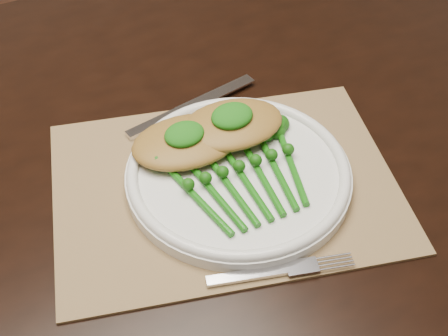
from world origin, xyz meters
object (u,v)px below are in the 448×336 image
dinner_plate (238,173)px  broccolini_bundle (246,182)px  dining_table (143,305)px  chicken_fillet_left (186,142)px  placemat (225,185)px

dinner_plate → broccolini_bundle: 0.03m
dinner_plate → broccolini_bundle: (-0.00, -0.02, 0.01)m
dining_table → broccolini_bundle: bearing=-50.9°
chicken_fillet_left → broccolini_bundle: size_ratio=0.77×
placemat → broccolini_bundle: (0.01, -0.03, 0.02)m
chicken_fillet_left → dining_table: bearing=151.1°
placemat → dinner_plate: bearing=8.8°
placemat → broccolini_bundle: 0.04m
broccolini_bundle → placemat: bearing=121.9°
dining_table → dinner_plate: bearing=-45.1°
placemat → broccolini_bundle: broccolini_bundle is taller
dinner_plate → broccolini_bundle: broccolini_bundle is taller
dining_table → chicken_fillet_left: 0.42m
dining_table → dinner_plate: size_ratio=5.89×
chicken_fillet_left → placemat: bearing=-63.4°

